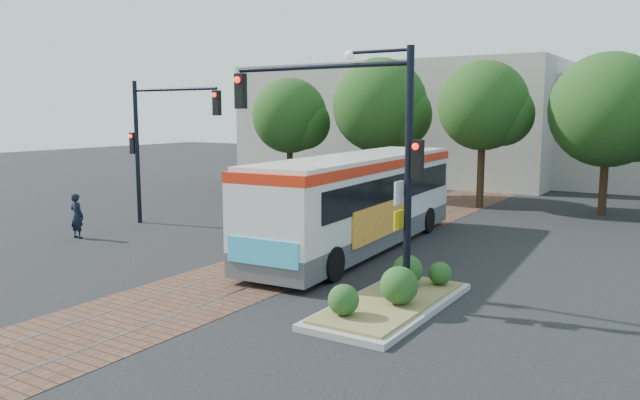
{
  "coord_description": "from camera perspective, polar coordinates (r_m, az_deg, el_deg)",
  "views": [
    {
      "loc": [
        11.08,
        -14.23,
        4.69
      ],
      "look_at": [
        -0.6,
        4.38,
        1.6
      ],
      "focal_mm": 35.0,
      "sensor_mm": 36.0,
      "label": 1
    }
  ],
  "objects": [
    {
      "name": "signal_pole_main",
      "position": [
        15.24,
        3.86,
        5.98
      ],
      "size": [
        5.49,
        0.46,
        6.0
      ],
      "color": "black",
      "rests_on": "ground"
    },
    {
      "name": "officer",
      "position": [
        25.06,
        -21.34,
        -1.36
      ],
      "size": [
        0.62,
        0.41,
        1.7
      ],
      "primitive_type": "imported",
      "rotation": [
        0.0,
        0.0,
        3.15
      ],
      "color": "black",
      "rests_on": "ground"
    },
    {
      "name": "signal_pole_left",
      "position": [
        26.66,
        -14.82,
        5.97
      ],
      "size": [
        4.99,
        0.34,
        6.0
      ],
      "color": "black",
      "rests_on": "ground"
    },
    {
      "name": "parked_car",
      "position": [
        32.09,
        2.68,
        0.68
      ],
      "size": [
        4.45,
        2.68,
        1.21
      ],
      "primitive_type": "imported",
      "rotation": [
        0.0,
        0.0,
        1.82
      ],
      "color": "black",
      "rests_on": "ground"
    },
    {
      "name": "trackbed",
      "position": [
        21.84,
        0.8,
        -4.38
      ],
      "size": [
        3.6,
        40.0,
        0.02
      ],
      "color": "brown",
      "rests_on": "ground"
    },
    {
      "name": "traffic_island",
      "position": [
        15.36,
        6.75,
        -8.55
      ],
      "size": [
        2.2,
        5.2,
        1.13
      ],
      "color": "gray",
      "rests_on": "ground"
    },
    {
      "name": "ground",
      "position": [
        18.63,
        -5.65,
        -6.61
      ],
      "size": [
        120.0,
        120.0,
        0.0
      ],
      "primitive_type": "plane",
      "color": "black",
      "rests_on": "ground"
    },
    {
      "name": "city_bus",
      "position": [
        21.58,
        3.68,
        0.3
      ],
      "size": [
        3.34,
        12.23,
        3.23
      ],
      "rotation": [
        0.0,
        0.0,
        0.06
      ],
      "color": "#4A4A4D",
      "rests_on": "ground"
    },
    {
      "name": "warehouses",
      "position": [
        44.52,
        17.11,
        6.53
      ],
      "size": [
        40.0,
        13.0,
        8.0
      ],
      "color": "#ADA899",
      "rests_on": "ground"
    },
    {
      "name": "tree_row",
      "position": [
        32.19,
        14.41,
        8.04
      ],
      "size": [
        26.4,
        5.6,
        7.67
      ],
      "color": "#382314",
      "rests_on": "ground"
    }
  ]
}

